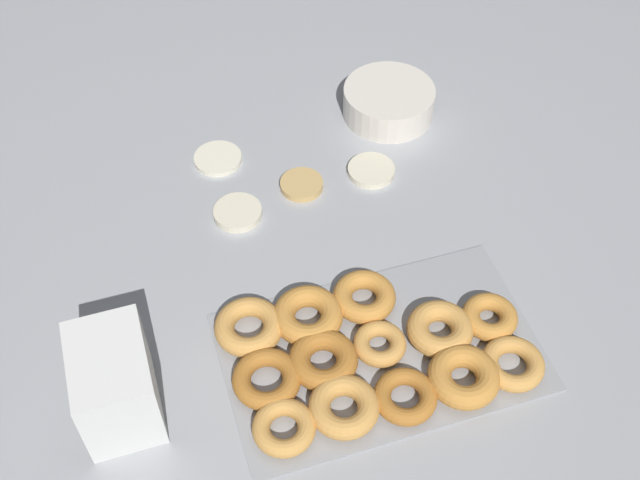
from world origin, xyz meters
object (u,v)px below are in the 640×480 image
(donut_tray, at_px, (369,353))
(container_stack, at_px, (115,383))
(pancake_1, at_px, (371,170))
(batter_bowl, at_px, (389,102))
(pancake_2, at_px, (302,185))
(pancake_3, at_px, (238,212))
(pancake_0, at_px, (218,158))

(donut_tray, distance_m, container_stack, 0.39)
(pancake_1, xyz_separation_m, batter_bowl, (0.09, 0.15, 0.03))
(donut_tray, height_order, container_stack, container_stack)
(batter_bowl, distance_m, container_stack, 0.82)
(pancake_2, bearing_deg, donut_tray, -91.28)
(pancake_1, distance_m, pancake_3, 0.28)
(pancake_0, height_order, pancake_3, pancake_3)
(pancake_2, xyz_separation_m, donut_tray, (-0.01, -0.40, 0.01))
(pancake_1, height_order, pancake_3, pancake_3)
(pancake_3, xyz_separation_m, batter_bowl, (0.37, 0.18, 0.02))
(pancake_1, distance_m, container_stack, 0.65)
(container_stack, bearing_deg, pancake_1, 34.23)
(pancake_1, bearing_deg, pancake_0, 155.79)
(pancake_3, relative_size, donut_tray, 0.18)
(pancake_0, distance_m, donut_tray, 0.54)
(pancake_0, distance_m, container_stack, 0.56)
(batter_bowl, bearing_deg, pancake_1, -121.16)
(pancake_1, relative_size, pancake_2, 1.11)
(pancake_1, bearing_deg, pancake_2, 178.57)
(donut_tray, bearing_deg, pancake_1, 69.40)
(pancake_0, xyz_separation_m, pancake_2, (0.14, -0.12, 0.00))
(container_stack, bearing_deg, batter_bowl, 39.50)
(pancake_2, xyz_separation_m, container_stack, (-0.40, -0.37, 0.07))
(pancake_2, xyz_separation_m, pancake_3, (-0.13, -0.03, 0.00))
(pancake_0, bearing_deg, pancake_2, -41.57)
(pancake_1, bearing_deg, pancake_3, -173.80)
(container_stack, bearing_deg, donut_tray, -4.77)
(pancake_1, height_order, donut_tray, donut_tray)
(pancake_2, relative_size, pancake_3, 0.91)
(pancake_2, distance_m, batter_bowl, 0.28)
(pancake_2, xyz_separation_m, batter_bowl, (0.23, 0.15, 0.02))
(pancake_0, relative_size, donut_tray, 0.19)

